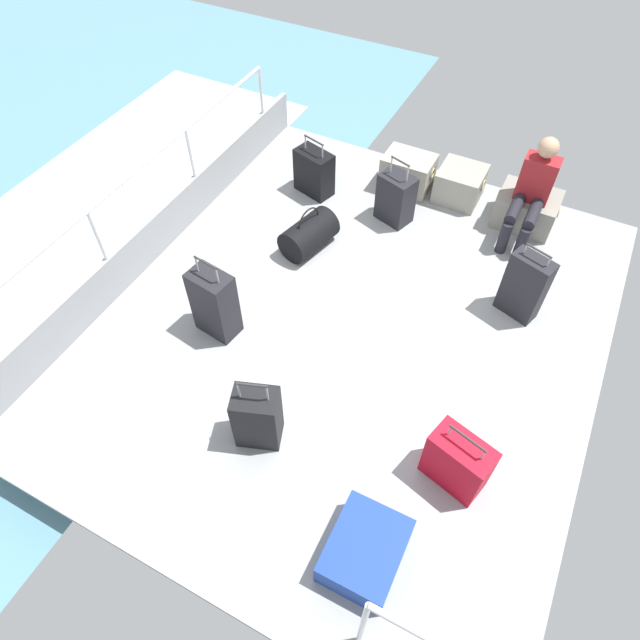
% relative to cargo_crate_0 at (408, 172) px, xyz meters
% --- Properties ---
extents(ground_plane, '(4.40, 5.20, 0.06)m').
position_rel_cargo_crate_0_xyz_m(ground_plane, '(0.30, -2.12, -0.23)').
color(ground_plane, '#939699').
extents(gunwale_port, '(0.06, 5.20, 0.45)m').
position_rel_cargo_crate_0_xyz_m(gunwale_port, '(-1.87, -2.12, 0.02)').
color(gunwale_port, '#939699').
rests_on(gunwale_port, ground_plane).
extents(railing_port, '(0.04, 4.20, 1.02)m').
position_rel_cargo_crate_0_xyz_m(railing_port, '(-1.87, -2.12, 0.58)').
color(railing_port, silver).
rests_on(railing_port, ground_plane).
extents(sea_wake, '(12.00, 12.00, 0.01)m').
position_rel_cargo_crate_0_xyz_m(sea_wake, '(-3.30, -2.12, -0.54)').
color(sea_wake, '#598C9E').
rests_on(sea_wake, ground_plane).
extents(cargo_crate_0, '(0.59, 0.40, 0.40)m').
position_rel_cargo_crate_0_xyz_m(cargo_crate_0, '(0.00, 0.00, 0.00)').
color(cargo_crate_0, '#9E9989').
rests_on(cargo_crate_0, ground_plane).
extents(cargo_crate_1, '(0.52, 0.47, 0.37)m').
position_rel_cargo_crate_0_xyz_m(cargo_crate_1, '(0.59, 0.08, -0.02)').
color(cargo_crate_1, gray).
rests_on(cargo_crate_1, ground_plane).
extents(cargo_crate_2, '(0.65, 0.49, 0.36)m').
position_rel_cargo_crate_0_xyz_m(cargo_crate_2, '(1.36, 0.00, -0.02)').
color(cargo_crate_2, gray).
rests_on(cargo_crate_2, ground_plane).
extents(passenger_seated, '(0.34, 0.66, 1.06)m').
position_rel_cargo_crate_0_xyz_m(passenger_seated, '(1.36, -0.18, 0.35)').
color(passenger_seated, maroon).
rests_on(passenger_seated, ground_plane).
extents(suitcase_0, '(0.41, 0.29, 0.86)m').
position_rel_cargo_crate_0_xyz_m(suitcase_0, '(-0.76, -2.74, 0.14)').
color(suitcase_0, black).
rests_on(suitcase_0, ground_plane).
extents(suitcase_1, '(0.41, 0.35, 0.75)m').
position_rel_cargo_crate_0_xyz_m(suitcase_1, '(0.14, -3.51, 0.08)').
color(suitcase_1, black).
rests_on(suitcase_1, ground_plane).
extents(suitcase_2, '(0.41, 0.29, 0.79)m').
position_rel_cargo_crate_0_xyz_m(suitcase_2, '(1.62, -1.29, 0.14)').
color(suitcase_2, black).
rests_on(suitcase_2, ground_plane).
extents(suitcase_3, '(0.48, 0.35, 0.68)m').
position_rel_cargo_crate_0_xyz_m(suitcase_3, '(-0.91, -0.56, 0.06)').
color(suitcase_3, black).
rests_on(suitcase_3, ground_plane).
extents(suitcase_4, '(0.42, 0.35, 0.75)m').
position_rel_cargo_crate_0_xyz_m(suitcase_4, '(0.08, -0.59, 0.07)').
color(suitcase_4, black).
rests_on(suitcase_4, ground_plane).
extents(suitcase_5, '(0.49, 0.61, 0.25)m').
position_rel_cargo_crate_0_xyz_m(suitcase_5, '(1.27, -3.98, -0.08)').
color(suitcase_5, navy).
rests_on(suitcase_5, ground_plane).
extents(suitcase_6, '(0.51, 0.37, 0.63)m').
position_rel_cargo_crate_0_xyz_m(suitcase_6, '(1.62, -3.14, 0.05)').
color(suitcase_6, '#B70C1E').
rests_on(suitcase_6, ground_plane).
extents(duffel_bag, '(0.48, 0.65, 0.51)m').
position_rel_cargo_crate_0_xyz_m(duffel_bag, '(-0.52, -1.41, -0.02)').
color(duffel_bag, black).
rests_on(duffel_bag, ground_plane).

